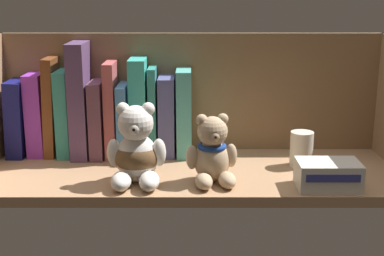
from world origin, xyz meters
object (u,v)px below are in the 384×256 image
object	(u,v)px
book_8	(135,106)
book_11	(180,112)
teddy_bear_smaller	(208,154)
book_6	(109,108)
book_1	(34,114)
book_2	(48,106)
book_0	(16,117)
book_5	(96,117)
book_10	(163,115)
book_7	(121,118)
pillar_candle	(297,149)
book_3	(62,112)
teddy_bear_larger	(132,152)
small_product_box	(324,175)
book_9	(149,111)
book_4	(78,99)

from	to	relation	value
book_8	book_11	bearing A→B (deg)	-0.00
teddy_bear_smaller	book_6	bearing A→B (deg)	139.20
book_1	book_2	xyz separation A→B (cm)	(3.25, 0.00, 1.69)
book_2	book_0	bearing A→B (deg)	180.00
book_1	book_5	world-z (taller)	book_1
book_2	teddy_bear_smaller	size ratio (longest dim) A/B	1.62
book_10	book_5	bearing A→B (deg)	180.00
book_6	teddy_bear_smaller	bearing A→B (deg)	-40.80
book_7	book_10	world-z (taller)	book_10
book_8	pillar_candle	xyz separation A→B (cm)	(33.51, -8.81, -6.87)
book_3	teddy_bear_larger	size ratio (longest dim) A/B	1.22
book_8	small_product_box	distance (cm)	42.39
book_0	book_11	size ratio (longest dim) A/B	0.88
book_2	book_11	distance (cm)	28.30
book_9	book_11	size ratio (longest dim) A/B	1.02
teddy_bear_larger	pillar_candle	world-z (taller)	teddy_bear_larger
book_2	small_product_box	size ratio (longest dim) A/B	1.87
book_4	book_7	world-z (taller)	book_4
book_0	book_1	xyz separation A→B (cm)	(3.96, -0.00, 0.70)
book_1	book_10	distance (cm)	27.83
book_11	book_0	bearing A→B (deg)	180.00
book_5	pillar_candle	distance (cm)	43.27
book_7	pillar_candle	size ratio (longest dim) A/B	2.17
book_2	book_9	distance (cm)	21.64
book_0	book_9	size ratio (longest dim) A/B	0.86
book_6	small_product_box	distance (cm)	47.28
book_3	book_0	bearing A→B (deg)	180.00
book_11	teddy_bear_larger	distance (cm)	20.33
book_6	book_9	bearing A→B (deg)	0.00
book_4	book_10	distance (cm)	18.50
book_9	pillar_candle	bearing A→B (deg)	-16.11
book_1	teddy_bear_smaller	size ratio (longest dim) A/B	1.36
book_2	book_5	xyz separation A→B (cm)	(10.01, -0.00, -2.37)
book_7	book_9	world-z (taller)	book_9
book_0	book_10	world-z (taller)	book_10
book_10	book_11	xyz separation A→B (cm)	(3.69, -0.00, 0.79)
book_0	book_4	world-z (taller)	book_4
book_7	book_1	bearing A→B (deg)	-180.00
pillar_candle	book_3	bearing A→B (deg)	169.86
book_7	teddy_bear_smaller	world-z (taller)	book_7
book_2	book_5	bearing A→B (deg)	-0.00
book_4	teddy_bear_smaller	world-z (taller)	book_4
book_4	teddy_bear_larger	distance (cm)	23.31
book_1	book_10	xyz separation A→B (cm)	(27.83, 0.00, -0.33)
book_5	teddy_bear_smaller	bearing A→B (deg)	-37.18
teddy_bear_smaller	book_7	bearing A→B (deg)	135.51
book_2	book_10	size ratio (longest dim) A/B	1.24
book_9	teddy_bear_smaller	distance (cm)	22.10
book_3	book_8	size ratio (longest dim) A/B	0.88
book_7	book_6	bearing A→B (deg)	-180.00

